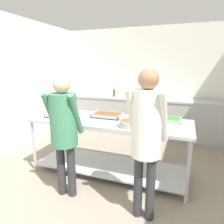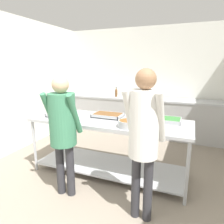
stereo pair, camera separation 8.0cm
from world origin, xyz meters
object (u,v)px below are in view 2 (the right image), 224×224
Objects in this scene: guest_serving_left at (63,124)px; serving_tray_roast at (108,115)px; serving_tray_vegetables at (60,115)px; serving_tray_greens at (166,120)px; plate_stack at (80,116)px; sauce_pan at (128,124)px; guest_serving_right at (144,130)px; water_bottle at (116,92)px.

serving_tray_roast is at bearing 74.72° from guest_serving_left.
serving_tray_greens is (1.65, 0.33, 0.00)m from serving_tray_vegetables.
sauce_pan is (0.85, -0.18, 0.02)m from plate_stack.
sauce_pan is at bearing 122.64° from guest_serving_right.
serving_tray_greens is 0.25× the size of guest_serving_right.
plate_stack is 1.39m from guest_serving_right.
sauce_pan is 0.96× the size of serving_tray_greens.
serving_tray_vegetables is at bearing 128.24° from guest_serving_left.
guest_serving_right is at bearing -30.60° from plate_stack.
serving_tray_roast is at bearing -73.37° from water_bottle.
guest_serving_right is 6.81× the size of water_bottle.
serving_tray_vegetables is 1.69m from guest_serving_right.
sauce_pan is 0.25× the size of guest_serving_left.
serving_tray_vegetables is 0.24× the size of guest_serving_right.
water_bottle is (-1.47, 1.79, 0.12)m from serving_tray_greens.
sauce_pan reaches higher than serving_tray_vegetables.
serving_tray_roast is 0.92m from serving_tray_greens.
guest_serving_right reaches higher than sauce_pan.
plate_stack reaches higher than serving_tray_vegetables.
plate_stack is at bearing 149.40° from guest_serving_right.
plate_stack is 1.33m from serving_tray_greens.
serving_tray_greens is at bearing 11.14° from serving_tray_vegetables.
serving_tray_greens is at bearing 47.30° from sauce_pan.
serving_tray_greens is (0.45, 0.48, -0.03)m from sauce_pan.
serving_tray_vegetables is 1.22m from sauce_pan.
serving_tray_greens is at bearing 39.20° from guest_serving_left.
serving_tray_greens is (1.30, 0.30, -0.00)m from plate_stack.
serving_tray_roast is 0.92m from guest_serving_left.
plate_stack is 0.48× the size of serving_tray_roast.
guest_serving_left reaches higher than serving_tray_vegetables.
water_bottle reaches higher than plate_stack.
serving_tray_vegetables is 1.68m from serving_tray_greens.
guest_serving_left is at bearing -51.76° from serving_tray_vegetables.
guest_serving_right is at bearing -49.51° from serving_tray_roast.
serving_tray_greens is 1.02m from guest_serving_right.
plate_stack is 2.11m from water_bottle.
plate_stack is at bearing 3.58° from serving_tray_vegetables.
serving_tray_vegetables is 0.35m from plate_stack.
plate_stack reaches higher than serving_tray_roast.
guest_serving_right is at bearing -64.07° from water_bottle.
serving_tray_greens is at bearing 83.70° from guest_serving_right.
plate_stack reaches higher than serving_tray_greens.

